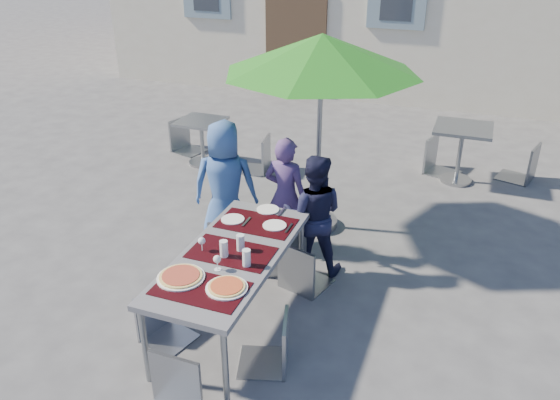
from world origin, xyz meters
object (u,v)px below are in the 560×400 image
at_px(chair_3, 157,289).
at_px(bg_chair_l_0, 183,116).
at_px(chair_4, 273,314).
at_px(cafe_table_1, 461,143).
at_px(chair_0, 228,218).
at_px(bg_chair_r_1, 530,141).
at_px(dining_table, 232,258).
at_px(cafe_table_0, 202,136).
at_px(bg_chair_l_1, 440,134).
at_px(pizza_near_right, 227,287).
at_px(patio_umbrella, 322,56).
at_px(chair_1, 283,219).
at_px(child_2, 313,215).
at_px(child_1, 286,196).
at_px(chair_5, 165,360).
at_px(pizza_near_left, 181,276).
at_px(child_0, 225,185).
at_px(chair_2, 302,240).
at_px(bg_chair_r_0, 259,133).

distance_m(chair_3, bg_chair_l_0, 4.54).
bearing_deg(chair_4, cafe_table_1, 75.63).
bearing_deg(chair_0, bg_chair_r_1, 48.16).
height_order(dining_table, cafe_table_1, cafe_table_1).
height_order(cafe_table_0, bg_chair_l_1, bg_chair_l_1).
xyz_separation_m(pizza_near_right, patio_umbrella, (-0.04, 2.49, 1.25)).
relative_size(chair_4, cafe_table_1, 1.08).
height_order(chair_1, chair_3, chair_1).
distance_m(child_2, bg_chair_l_0, 3.92).
distance_m(child_1, chair_5, 2.49).
height_order(dining_table, cafe_table_0, dining_table).
bearing_deg(pizza_near_left, child_2, 69.51).
height_order(pizza_near_left, bg_chair_l_1, bg_chair_l_1).
xyz_separation_m(child_0, chair_4, (1.19, -1.63, -0.21)).
distance_m(chair_0, chair_2, 0.93).
relative_size(child_1, cafe_table_0, 1.92).
height_order(chair_2, chair_5, chair_2).
relative_size(chair_2, chair_4, 1.08).
relative_size(child_0, chair_5, 1.55).
relative_size(pizza_near_left, chair_4, 0.43).
height_order(pizza_near_right, chair_5, chair_5).
bearing_deg(chair_5, bg_chair_r_1, 65.51).
height_order(pizza_near_right, bg_chair_l_1, bg_chair_l_1).
distance_m(pizza_near_right, patio_umbrella, 2.79).
bearing_deg(dining_table, chair_0, 117.54).
xyz_separation_m(bg_chair_r_0, bg_chair_r_1, (3.63, 1.00, 0.01)).
relative_size(dining_table, chair_5, 1.99).
relative_size(chair_4, bg_chair_r_0, 0.89).
distance_m(child_2, bg_chair_r_1, 3.85).
bearing_deg(child_1, pizza_near_left, 89.29).
distance_m(chair_3, bg_chair_l_1, 4.92).
bearing_deg(pizza_near_left, dining_table, 66.78).
height_order(chair_0, bg_chair_r_1, bg_chair_r_1).
bearing_deg(chair_4, bg_chair_r_0, 114.18).
bearing_deg(chair_3, cafe_table_1, 63.57).
height_order(pizza_near_right, chair_4, chair_4).
bearing_deg(bg_chair_l_1, child_2, -106.74).
xyz_separation_m(child_2, bg_chair_l_1, (0.93, 3.10, -0.06)).
height_order(chair_4, cafe_table_0, chair_4).
bearing_deg(chair_1, bg_chair_l_0, 134.73).
bearing_deg(child_0, chair_4, 109.21).
bearing_deg(dining_table, bg_chair_r_1, 59.92).
height_order(dining_table, chair_1, chair_1).
bearing_deg(patio_umbrella, bg_chair_l_1, 62.00).
xyz_separation_m(child_1, chair_2, (0.40, -0.63, -0.10)).
xyz_separation_m(chair_0, chair_5, (0.52, -2.09, 0.04)).
height_order(child_2, chair_4, child_2).
bearing_deg(bg_chair_r_0, bg_chair_l_1, 19.74).
bearing_deg(cafe_table_1, cafe_table_0, -169.70).
xyz_separation_m(pizza_near_right, child_2, (0.20, 1.58, -0.13)).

